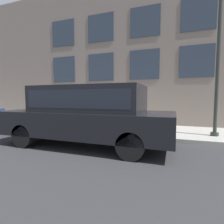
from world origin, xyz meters
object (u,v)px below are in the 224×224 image
at_px(person, 108,105).
at_px(street_lamp, 219,44).
at_px(fire_hydrant, 116,122).
at_px(parked_truck_charcoal_near, 87,112).

distance_m(person, street_lamp, 4.59).
distance_m(fire_hydrant, street_lamp, 4.53).
height_order(fire_hydrant, person, person).
relative_size(fire_hydrant, person, 0.45).
bearing_deg(fire_hydrant, parked_truck_charcoal_near, 166.22).
xyz_separation_m(person, street_lamp, (-0.05, -4.05, 2.15)).
bearing_deg(parked_truck_charcoal_near, fire_hydrant, -13.78).
distance_m(fire_hydrant, parked_truck_charcoal_near, 1.77).
bearing_deg(fire_hydrant, person, 44.57).
xyz_separation_m(fire_hydrant, parked_truck_charcoal_near, (-1.64, 0.40, 0.51)).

